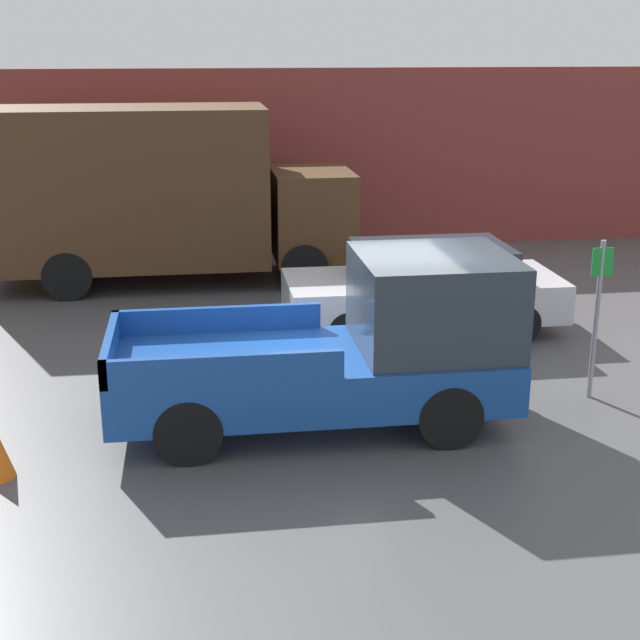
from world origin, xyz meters
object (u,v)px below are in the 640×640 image
Objects in this scene: pickup_truck at (354,348)px; delivery_truck at (153,192)px; newspaper_box at (36,237)px; parking_sign at (597,310)px; car at (425,287)px.

pickup_truck is 0.69× the size of delivery_truck.
delivery_truck is 4.10m from newspaper_box.
parking_sign is at bearing -49.19° from delivery_truck.
car is at bearing -39.72° from delivery_truck.
delivery_truck is at bearing 140.28° from car.
car is 3.75m from parking_sign.
newspaper_box is at bearing 132.88° from parking_sign.
parking_sign is 13.50m from newspaper_box.
delivery_truck is (-4.73, 3.93, 1.14)m from car.
pickup_truck is 5.04× the size of newspaper_box.
car is 0.64× the size of delivery_truck.
delivery_truck is 3.27× the size of parking_sign.
delivery_truck is 9.67m from parking_sign.
newspaper_box is (-5.67, 10.24, -0.53)m from pickup_truck.
newspaper_box is (-2.87, 2.57, -1.40)m from delivery_truck.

